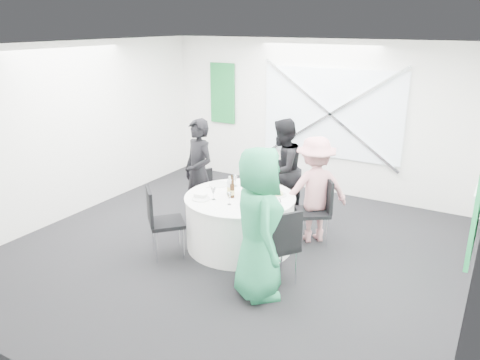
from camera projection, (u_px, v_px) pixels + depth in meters
The scene contains 45 objects.
floor at pixel (233, 251), 6.62m from camera, with size 6.00×6.00×0.00m, color black.
ceiling at pixel (232, 46), 5.72m from camera, with size 6.00×6.00×0.00m, color white.
wall_back at pixel (316, 117), 8.63m from camera, with size 6.00×6.00×0.00m, color white.
wall_front at pixel (39, 245), 3.71m from camera, with size 6.00×6.00×0.00m, color white.
wall_left at pixel (74, 130), 7.59m from camera, with size 6.00×6.00×0.00m, color white.
window_panel at pixel (331, 114), 8.42m from camera, with size 2.60×0.03×1.60m, color silver.
window_brace_a at pixel (330, 114), 8.39m from camera, with size 0.05×0.05×3.16m, color silver.
window_brace_b at pixel (330, 114), 8.39m from camera, with size 0.05×0.05×3.16m, color silver.
green_banner at pixel (223, 93), 9.44m from camera, with size 0.55×0.04×1.20m, color #125E2D.
green_sign at pixel (480, 195), 5.34m from camera, with size 0.05×1.20×1.40m, color #1B954A.
banquet_table at pixel (240, 221), 6.67m from camera, with size 1.56×1.56×0.76m.
chair_back at pixel (270, 185), 7.49m from camera, with size 0.48×0.49×0.99m.
chair_back_left at pixel (205, 193), 7.43m from camera, with size 0.52×0.52×0.85m.
chair_back_right at pixel (319, 206), 6.70m from camera, with size 0.62×0.62×0.98m.
chair_front_right at pixel (280, 241), 5.60m from camera, with size 0.63×0.63×0.99m.
chair_front_left at pixel (160, 217), 6.29m from camera, with size 0.64×0.64×1.00m.
person_man_back_left at pixel (199, 172), 7.30m from camera, with size 0.62×0.40×1.69m, color black.
person_man_back at pixel (282, 170), 7.47m from camera, with size 0.81×0.44×1.66m, color black.
person_woman_pink at pixel (315, 190), 6.73m from camera, with size 1.01×0.47×1.56m, color #D1878D.
person_woman_green at pixel (259, 224), 5.30m from camera, with size 0.88×0.57×1.81m, color #258A59.
plate_back at pixel (253, 183), 7.06m from camera, with size 0.29×0.29×0.01m.
plate_back_left at pixel (219, 184), 6.99m from camera, with size 0.29×0.29×0.01m.
plate_back_right at pixel (277, 194), 6.57m from camera, with size 0.26×0.26×0.04m.
plate_front_right at pixel (256, 208), 6.08m from camera, with size 0.26×0.26×0.04m.
plate_front_left at pixel (201, 199), 6.43m from camera, with size 0.25×0.25×0.01m.
napkin at pixel (201, 195), 6.48m from camera, with size 0.16×0.11×0.05m, color white.
beer_bottle_a at pixel (232, 186), 6.61m from camera, with size 0.06×0.06×0.28m.
beer_bottle_b at pixel (244, 188), 6.59m from camera, with size 0.06×0.06×0.24m.
beer_bottle_c at pixel (250, 192), 6.39m from camera, with size 0.06×0.06×0.26m.
beer_bottle_d at pixel (232, 191), 6.46m from camera, with size 0.06×0.06×0.25m.
green_water_bottle at pixel (256, 188), 6.48m from camera, with size 0.08×0.08×0.33m.
clear_water_bottle at pixel (230, 188), 6.55m from camera, with size 0.08×0.08×0.28m.
wine_glass_a at pixel (213, 191), 6.38m from camera, with size 0.07×0.07×0.17m.
wine_glass_b at pixel (265, 188), 6.49m from camera, with size 0.07×0.07×0.17m.
wine_glass_c at pixel (229, 196), 6.21m from camera, with size 0.07×0.07×0.17m.
wine_glass_d at pixel (261, 182), 6.75m from camera, with size 0.07×0.07×0.17m.
wine_glass_e at pixel (235, 178), 6.90m from camera, with size 0.07×0.07×0.17m.
wine_glass_f at pixel (247, 198), 6.13m from camera, with size 0.07×0.07×0.17m.
wine_glass_g at pixel (263, 184), 6.64m from camera, with size 0.07×0.07×0.17m.
fork_a at pixel (280, 200), 6.38m from camera, with size 0.01×0.15×0.01m, color silver.
knife_a at pixel (278, 192), 6.71m from camera, with size 0.01×0.15×0.01m, color silver.
fork_b at pixel (229, 183), 7.07m from camera, with size 0.01×0.15×0.01m, color silver.
knife_b at pixel (211, 187), 6.90m from camera, with size 0.01×0.15×0.01m, color silver.
fork_c at pixel (268, 187), 6.92m from camera, with size 0.01×0.15×0.01m, color silver.
knife_c at pixel (251, 183), 7.06m from camera, with size 0.01×0.15×0.01m, color silver.
Camera 1 is at (3.06, -5.10, 3.09)m, focal length 35.00 mm.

